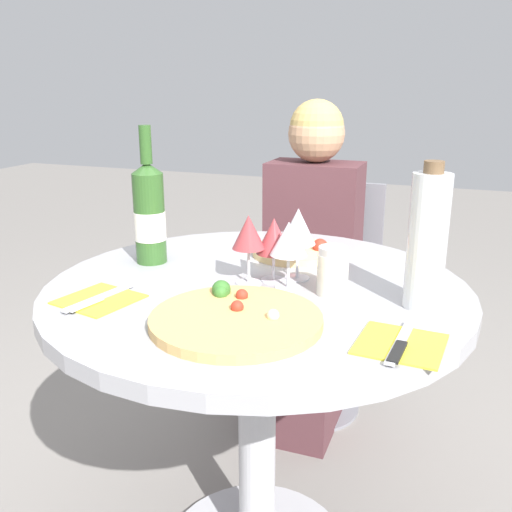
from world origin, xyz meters
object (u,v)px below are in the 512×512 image
tall_carafe (427,241)px  pizza_large (236,318)px  dining_table (257,347)px  seated_diner (307,282)px  chair_behind_diner (316,301)px  wine_bottle (149,213)px

tall_carafe → pizza_large: bearing=-146.7°
dining_table → tall_carafe: tall_carafe is taller
dining_table → seated_diner: size_ratio=0.84×
chair_behind_diner → pizza_large: size_ratio=2.56×
chair_behind_diner → pizza_large: bearing=95.8°
wine_bottle → chair_behind_diner: bearing=71.8°
tall_carafe → wine_bottle: bearing=173.9°
wine_bottle → pizza_large: bearing=-39.1°
dining_table → chair_behind_diner: bearing=94.7°
seated_diner → pizza_large: size_ratio=3.48×
dining_table → wine_bottle: wine_bottle is taller
dining_table → seated_diner: 0.70m
dining_table → pizza_large: bearing=-80.1°
wine_bottle → tall_carafe: 0.69m
tall_carafe → seated_diner: bearing=122.0°
chair_behind_diner → pizza_large: chair_behind_diner is taller
dining_table → wine_bottle: (-0.32, 0.07, 0.29)m
pizza_large → tall_carafe: size_ratio=1.11×
dining_table → pizza_large: size_ratio=2.91×
seated_diner → pizza_large: 0.96m
chair_behind_diner → tall_carafe: tall_carafe is taller
chair_behind_diner → dining_table: bearing=94.7°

